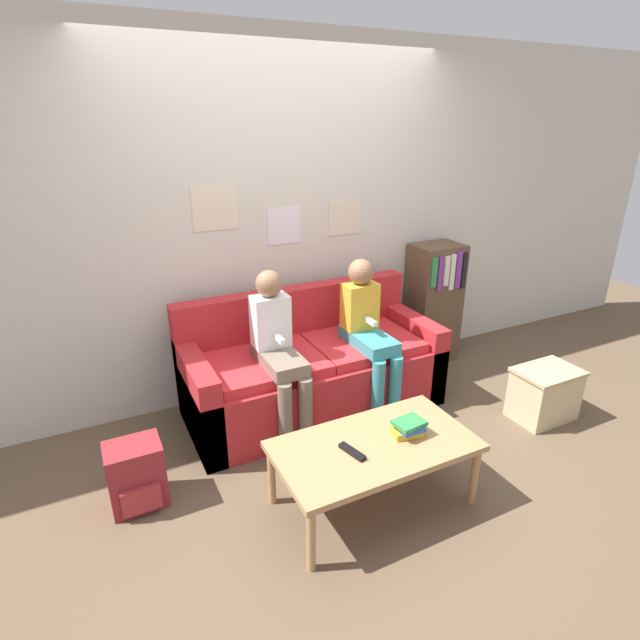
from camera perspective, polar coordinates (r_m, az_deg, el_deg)
The scene contains 11 objects.
ground_plane at distance 3.46m, azimuth 2.81°, elevation -13.73°, with size 10.00×10.00×0.00m, color brown.
wall_back at distance 3.76m, azimuth -4.30°, elevation 10.99°, with size 8.00×0.06×2.60m.
couch at distance 3.68m, azimuth -0.94°, elevation -5.82°, with size 1.83×0.78×0.86m.
coffee_table at distance 2.80m, azimuth 6.22°, elevation -14.50°, with size 1.08×0.59×0.40m.
person_left at distance 3.25m, azimuth -4.81°, elevation -3.12°, with size 0.24×0.54×1.13m.
person_right at distance 3.54m, azimuth 5.53°, elevation -0.99°, with size 0.24×0.54×1.12m.
tv_remote at distance 2.69m, azimuth 3.69°, elevation -14.78°, with size 0.08×0.17×0.02m.
book_stack at distance 2.84m, azimuth 10.06°, elevation -12.02°, with size 0.19×0.14×0.09m.
bookshelf at distance 4.46m, azimuth 12.82°, elevation 1.93°, with size 0.42×0.33×1.04m.
storage_box at distance 3.94m, azimuth 24.25°, elevation -7.68°, with size 0.45×0.32×0.38m.
backpack at distance 3.06m, azimuth -20.24°, elevation -16.31°, with size 0.30×0.26×0.38m.
Camera 1 is at (-1.40, -2.43, 2.03)m, focal length 28.00 mm.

